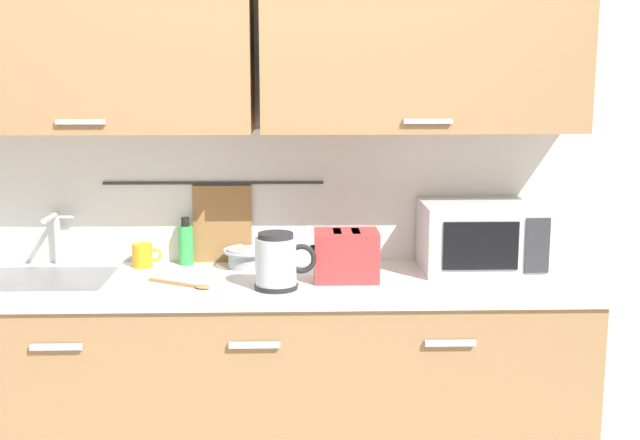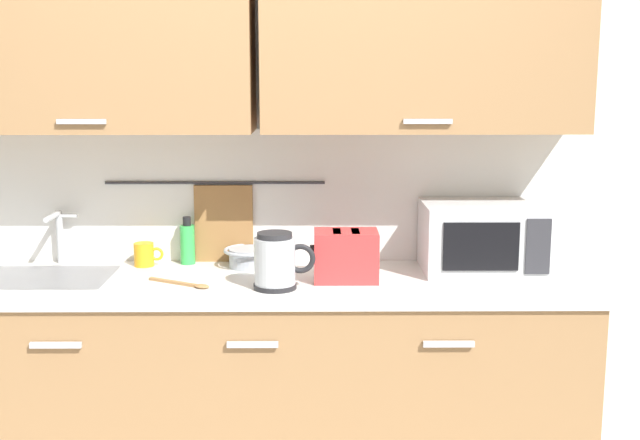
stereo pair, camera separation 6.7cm
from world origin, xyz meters
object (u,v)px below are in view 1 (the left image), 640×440
dish_soap_bottle (186,244)px  mug_near_sink (143,255)px  microwave (480,237)px  toaster (346,255)px  mixing_bowl (249,256)px  wooden_spoon (186,285)px  electric_kettle (277,262)px

dish_soap_bottle → mug_near_sink: bearing=-167.3°
microwave → toaster: size_ratio=1.80×
mug_near_sink → mixing_bowl: 0.43m
mixing_bowl → microwave: bearing=-4.5°
microwave → dish_soap_bottle: (-1.18, 0.13, -0.05)m
mug_near_sink → mixing_bowl: size_ratio=0.56×
mixing_bowl → wooden_spoon: size_ratio=0.85×
toaster → wooden_spoon: bearing=-172.7°
electric_kettle → mixing_bowl: electric_kettle is taller
microwave → mug_near_sink: 1.35m
microwave → mixing_bowl: microwave is taller
dish_soap_bottle → mixing_bowl: (0.26, -0.06, -0.04)m
electric_kettle → dish_soap_bottle: electric_kettle is taller
electric_kettle → microwave: bearing=18.2°
electric_kettle → mug_near_sink: 0.66m
electric_kettle → mixing_bowl: size_ratio=1.06×
toaster → mixing_bowl: bearing=150.4°
mixing_bowl → wooden_spoon: bearing=-126.6°
dish_soap_bottle → toaster: bearing=-23.1°
microwave → toaster: (-0.54, -0.14, -0.04)m
microwave → dish_soap_bottle: 1.19m
dish_soap_bottle → electric_kettle: bearing=-45.8°
toaster → microwave: bearing=14.9°
mug_near_sink → microwave: bearing=-3.9°
microwave → mixing_bowl: bearing=175.5°
electric_kettle → dish_soap_bottle: 0.55m
wooden_spoon → toaster: bearing=7.3°
electric_kettle → dish_soap_bottle: (-0.38, 0.39, -0.01)m
mixing_bowl → toaster: 0.44m
electric_kettle → mixing_bowl: (-0.12, 0.33, -0.06)m
mixing_bowl → toaster: toaster is taller
microwave → wooden_spoon: size_ratio=1.82×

